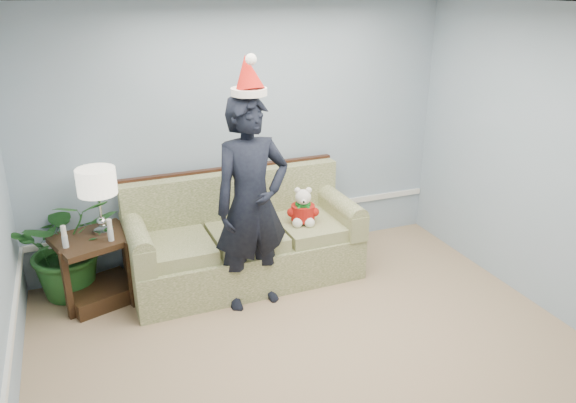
{
  "coord_description": "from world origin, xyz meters",
  "views": [
    {
      "loc": [
        -1.61,
        -2.94,
        2.85
      ],
      "look_at": [
        0.14,
        1.55,
        0.95
      ],
      "focal_mm": 35.0,
      "sensor_mm": 36.0,
      "label": 1
    }
  ],
  "objects_px": {
    "sofa": "(243,242)",
    "teddy_bear": "(303,210)",
    "houseplant": "(68,245)",
    "table_lamp": "(97,184)",
    "man": "(252,205)",
    "side_table": "(99,276)"
  },
  "relations": [
    {
      "from": "houseplant",
      "to": "sofa",
      "type": "bearing_deg",
      "value": -8.6
    },
    {
      "from": "houseplant",
      "to": "teddy_bear",
      "type": "height_order",
      "value": "houseplant"
    },
    {
      "from": "teddy_bear",
      "to": "side_table",
      "type": "bearing_deg",
      "value": -166.66
    },
    {
      "from": "table_lamp",
      "to": "teddy_bear",
      "type": "distance_m",
      "value": 1.98
    },
    {
      "from": "sofa",
      "to": "man",
      "type": "relative_size",
      "value": 1.16
    },
    {
      "from": "sofa",
      "to": "teddy_bear",
      "type": "xyz_separation_m",
      "value": [
        0.6,
        -0.17,
        0.32
      ]
    },
    {
      "from": "table_lamp",
      "to": "teddy_bear",
      "type": "relative_size",
      "value": 1.61
    },
    {
      "from": "sofa",
      "to": "teddy_bear",
      "type": "distance_m",
      "value": 0.7
    },
    {
      "from": "man",
      "to": "houseplant",
      "type": "bearing_deg",
      "value": 146.56
    },
    {
      "from": "side_table",
      "to": "table_lamp",
      "type": "height_order",
      "value": "table_lamp"
    },
    {
      "from": "table_lamp",
      "to": "houseplant",
      "type": "height_order",
      "value": "table_lamp"
    },
    {
      "from": "sofa",
      "to": "houseplant",
      "type": "bearing_deg",
      "value": 170.34
    },
    {
      "from": "sofa",
      "to": "teddy_bear",
      "type": "bearing_deg",
      "value": -16.93
    },
    {
      "from": "teddy_bear",
      "to": "table_lamp",
      "type": "bearing_deg",
      "value": -168.71
    },
    {
      "from": "sofa",
      "to": "table_lamp",
      "type": "xyz_separation_m",
      "value": [
        -1.32,
        0.08,
        0.77
      ]
    },
    {
      "from": "side_table",
      "to": "table_lamp",
      "type": "relative_size",
      "value": 1.34
    },
    {
      "from": "houseplant",
      "to": "table_lamp",
      "type": "bearing_deg",
      "value": -27.92
    },
    {
      "from": "side_table",
      "to": "teddy_bear",
      "type": "xyz_separation_m",
      "value": [
        2.0,
        -0.19,
        0.44
      ]
    },
    {
      "from": "houseplant",
      "to": "man",
      "type": "height_order",
      "value": "man"
    },
    {
      "from": "table_lamp",
      "to": "man",
      "type": "xyz_separation_m",
      "value": [
        1.27,
        -0.6,
        -0.16
      ]
    },
    {
      "from": "side_table",
      "to": "man",
      "type": "xyz_separation_m",
      "value": [
        1.35,
        -0.54,
        0.73
      ]
    },
    {
      "from": "houseplant",
      "to": "man",
      "type": "distance_m",
      "value": 1.82
    }
  ]
}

